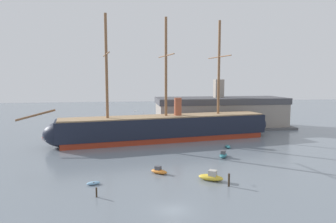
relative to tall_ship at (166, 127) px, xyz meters
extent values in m
plane|color=slate|center=(-5.80, -46.89, -3.86)|extent=(400.00, 400.00, 0.00)
cube|color=maroon|center=(0.00, 0.00, -3.10)|extent=(59.51, 17.84, 1.53)
cube|color=black|center=(0.00, 0.00, 0.41)|extent=(61.99, 18.58, 5.47)
ellipsoid|color=black|center=(-27.86, -4.37, -0.36)|extent=(12.18, 9.89, 7.01)
ellipsoid|color=black|center=(27.86, 4.37, -0.36)|extent=(12.18, 9.89, 7.01)
cube|color=#9E7F5B|center=(0.00, 0.00, 3.31)|extent=(60.66, 17.67, 0.33)
cylinder|color=brown|center=(-16.65, -2.61, 17.37)|extent=(0.77, 0.77, 28.46)
cylinder|color=brown|center=(-16.65, -2.61, 20.79)|extent=(2.58, 14.58, 0.31)
cylinder|color=brown|center=(0.00, 0.00, 17.37)|extent=(0.77, 0.77, 28.46)
cylinder|color=brown|center=(0.00, 0.00, 20.79)|extent=(2.58, 14.58, 0.31)
cylinder|color=brown|center=(16.66, 2.61, 17.37)|extent=(0.77, 0.77, 28.46)
cylinder|color=brown|center=(16.66, 2.61, 20.79)|extent=(2.58, 14.58, 0.31)
cylinder|color=brown|center=(-34.66, -5.44, 4.92)|extent=(9.66, 2.04, 2.91)
cylinder|color=#9E4C33|center=(3.64, 0.57, 5.88)|extent=(2.19, 2.19, 5.47)
ellipsoid|color=#7FB2D6|center=(-17.58, -34.85, -3.59)|extent=(2.53, 1.61, 0.55)
cube|color=#4C4C51|center=(-17.58, -34.85, -3.38)|extent=(0.44, 0.89, 0.08)
ellipsoid|color=gold|center=(3.02, -35.74, -3.34)|extent=(4.82, 3.97, 1.05)
cube|color=#B2ADA3|center=(3.28, -35.91, -2.50)|extent=(1.81, 1.76, 1.05)
ellipsoid|color=orange|center=(-5.68, -30.56, -3.46)|extent=(3.59, 3.24, 0.80)
cube|color=#4C4C51|center=(-5.87, -30.41, -2.82)|extent=(1.40, 1.38, 0.80)
ellipsoid|color=#236670|center=(10.46, -20.76, -3.41)|extent=(3.13, 4.17, 0.90)
cube|color=#4C4C51|center=(10.34, -21.00, -2.69)|extent=(1.45, 1.52, 0.90)
ellipsoid|color=#236670|center=(14.71, -11.94, -3.52)|extent=(1.56, 3.05, 0.70)
cube|color=#B2ADA3|center=(14.71, -11.94, -3.25)|extent=(1.11, 0.37, 0.11)
ellipsoid|color=#B22D28|center=(-35.59, 8.21, -3.54)|extent=(2.93, 1.65, 0.65)
cube|color=#4C4C51|center=(-35.59, 8.21, -3.29)|extent=(0.42, 1.05, 0.10)
ellipsoid|color=gray|center=(24.94, 6.26, -3.49)|extent=(3.21, 1.38, 0.75)
cube|color=beige|center=(24.72, 6.25, -2.90)|extent=(0.99, 0.88, 0.75)
ellipsoid|color=#7FB2D6|center=(-5.25, 18.02, -3.40)|extent=(4.28, 4.72, 0.93)
cube|color=#4C4C51|center=(-5.09, 18.21, -2.87)|extent=(1.41, 1.46, 0.49)
cylinder|color=silver|center=(-5.41, 17.83, -0.29)|extent=(0.12, 0.12, 5.65)
cylinder|color=#382B1E|center=(5.18, -39.06, -2.76)|extent=(0.36, 0.36, 2.21)
cylinder|color=#382B1E|center=(-16.56, -40.54, -3.10)|extent=(0.27, 0.27, 1.53)
cube|color=#565659|center=(23.28, 20.11, -3.46)|extent=(51.13, 19.10, 0.80)
cube|color=gray|center=(23.28, 20.11, 1.02)|extent=(46.48, 15.91, 8.18)
cube|color=#47474C|center=(23.28, 20.11, 6.22)|extent=(47.41, 16.23, 2.20)
cube|color=gray|center=(22.42, 20.11, 10.64)|extent=(3.20, 3.20, 6.65)
ellipsoid|color=silver|center=(-9.98, -24.26, 7.57)|extent=(0.33, 0.27, 0.11)
sphere|color=silver|center=(-10.15, -24.15, 7.58)|extent=(0.09, 0.09, 0.09)
cube|color=#ADA89E|center=(-10.18, -24.56, 7.59)|extent=(0.43, 0.57, 0.13)
cube|color=#ADA89E|center=(-9.79, -23.96, 7.59)|extent=(0.43, 0.57, 0.13)
camera|label=1|loc=(-12.22, -85.88, 14.26)|focal=31.98mm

